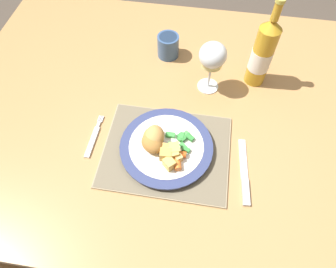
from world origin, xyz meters
TOP-DOWN VIEW (x-y plane):
  - ground_plane at (0.00, 0.00)m, footprint 6.00×6.00m
  - dining_table at (0.00, 0.00)m, footprint 1.39×0.96m
  - placemat at (-0.04, -0.16)m, footprint 0.33×0.27m
  - dinner_plate at (-0.04, -0.15)m, footprint 0.24×0.24m
  - breaded_croquettes at (-0.07, -0.15)m, footprint 0.08×0.09m
  - green_beans_pile at (-0.00, -0.13)m, footprint 0.08×0.07m
  - glazed_carrots at (-0.00, -0.18)m, footprint 0.05×0.07m
  - fork at (-0.24, -0.15)m, footprint 0.02×0.14m
  - table_knife at (0.17, -0.20)m, footprint 0.03×0.19m
  - wine_glass at (0.05, 0.09)m, footprint 0.08×0.08m
  - bottle at (0.19, 0.14)m, footprint 0.06×0.06m
  - roast_potatoes at (-0.02, -0.18)m, footprint 0.06×0.08m
  - drinking_cup at (-0.09, 0.21)m, footprint 0.07×0.07m

SIDE VIEW (x-z plane):
  - ground_plane at x=0.00m, z-range 0.00..0.00m
  - dining_table at x=0.00m, z-range 0.29..1.03m
  - fork at x=-0.24m, z-range 0.74..0.75m
  - table_knife at x=0.17m, z-range 0.74..0.75m
  - placemat at x=-0.04m, z-range 0.74..0.75m
  - dinner_plate at x=-0.04m, z-range 0.75..0.77m
  - green_beans_pile at x=0.00m, z-range 0.77..0.78m
  - glazed_carrots at x=0.00m, z-range 0.77..0.78m
  - drinking_cup at x=-0.09m, z-range 0.74..0.82m
  - roast_potatoes at x=-0.02m, z-range 0.77..0.79m
  - breaded_croquettes at x=-0.07m, z-range 0.76..0.81m
  - bottle at x=0.19m, z-range 0.71..0.98m
  - wine_glass at x=0.05m, z-range 0.78..0.94m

